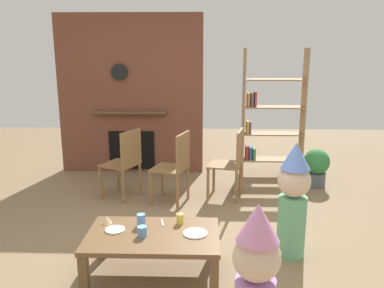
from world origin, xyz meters
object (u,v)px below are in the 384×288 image
object	(u,v)px
potted_plant_tall	(316,166)
paper_plate_rear	(115,230)
coffee_table	(153,240)
dining_chair_right	(232,160)
bookshelf	(269,119)
paper_cup_center	(141,220)
child_in_pink	(293,197)
birthday_cake_slice	(106,219)
dining_chair_middle	(176,164)
paper_plate_front	(195,233)
paper_cup_near_left	(180,219)
dining_chair_left	(125,160)
paper_cup_near_right	(142,231)
child_with_cone_hat	(256,280)

from	to	relation	value
potted_plant_tall	paper_plate_rear	bearing A→B (deg)	-135.49
coffee_table	dining_chair_right	distance (m)	2.01
bookshelf	paper_plate_rear	distance (m)	3.29
bookshelf	potted_plant_tall	xyz separation A→B (m)	(0.61, -0.48, -0.58)
paper_cup_center	child_in_pink	xyz separation A→B (m)	(1.36, 0.23, 0.14)
dining_chair_right	birthday_cake_slice	bearing A→B (deg)	66.30
birthday_cake_slice	dining_chair_middle	world-z (taller)	dining_chair_middle
coffee_table	bookshelf	bearing A→B (deg)	63.85
coffee_table	birthday_cake_slice	xyz separation A→B (m)	(-0.44, 0.20, 0.09)
birthday_cake_slice	dining_chair_right	size ratio (longest dim) A/B	0.11
paper_cup_center	paper_plate_front	bearing A→B (deg)	-16.76
paper_plate_front	paper_cup_near_left	bearing A→B (deg)	124.70
birthday_cake_slice	dining_chair_left	distance (m)	1.60
bookshelf	birthday_cake_slice	world-z (taller)	bookshelf
paper_plate_front	birthday_cake_slice	size ratio (longest dim) A/B	2.04
dining_chair_left	child_in_pink	bearing A→B (deg)	167.68
bookshelf	dining_chair_left	distance (m)	2.24
paper_cup_center	dining_chair_right	world-z (taller)	dining_chair_right
coffee_table	paper_cup_near_right	size ratio (longest dim) A/B	12.89
dining_chair_middle	birthday_cake_slice	bearing A→B (deg)	88.47
paper_cup_near_right	potted_plant_tall	world-z (taller)	potted_plant_tall
child_with_cone_hat	child_in_pink	world-z (taller)	child_in_pink
paper_plate_front	dining_chair_left	distance (m)	2.02
paper_plate_front	paper_plate_rear	size ratio (longest dim) A/B	1.22
dining_chair_right	dining_chair_middle	bearing A→B (deg)	28.44
paper_plate_front	paper_plate_rear	bearing A→B (deg)	176.15
paper_cup_near_right	child_with_cone_hat	bearing A→B (deg)	-47.24
paper_cup_near_right	child_in_pink	xyz separation A→B (m)	(1.32, 0.43, 0.15)
paper_plate_front	potted_plant_tall	bearing A→B (deg)	54.86
birthday_cake_slice	potted_plant_tall	bearing A→B (deg)	41.31
paper_plate_front	paper_cup_near_right	bearing A→B (deg)	-173.06
bookshelf	dining_chair_right	world-z (taller)	bookshelf
paper_cup_center	paper_cup_near_left	bearing A→B (deg)	9.99
paper_plate_front	child_with_cone_hat	world-z (taller)	child_with_cone_hat
birthday_cake_slice	dining_chair_left	bearing A→B (deg)	94.80
paper_plate_rear	child_in_pink	distance (m)	1.61
dining_chair_left	paper_plate_rear	bearing A→B (deg)	123.55
dining_chair_right	potted_plant_tall	xyz separation A→B (m)	(1.21, 0.50, -0.22)
paper_cup_near_right	dining_chair_left	bearing A→B (deg)	104.93
paper_cup_near_left	dining_chair_left	world-z (taller)	dining_chair_left
coffee_table	potted_plant_tall	size ratio (longest dim) A/B	2.07
paper_cup_near_left	dining_chair_middle	world-z (taller)	dining_chair_middle
paper_plate_rear	dining_chair_right	size ratio (longest dim) A/B	0.19
dining_chair_right	paper_plate_rear	bearing A→B (deg)	71.07
potted_plant_tall	paper_cup_near_right	bearing A→B (deg)	-131.06
paper_cup_near_right	dining_chair_middle	xyz separation A→B (m)	(0.16, 1.69, 0.09)
paper_cup_near_right	child_with_cone_hat	world-z (taller)	child_with_cone_hat
bookshelf	dining_chair_right	xyz separation A→B (m)	(-0.60, -0.98, -0.36)
paper_cup_center	dining_chair_left	size ratio (longest dim) A/B	0.12
paper_cup_center	child_in_pink	bearing A→B (deg)	9.78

